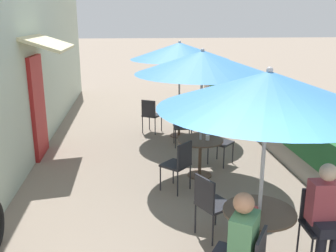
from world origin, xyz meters
The scene contains 20 objects.
cafe_facade_wall centered at (-2.54, 6.76, 2.09)m, with size 0.98×13.79×4.20m.
planter_hedge centered at (2.75, 6.80, 0.54)m, with size 0.60×12.79×1.01m.
patio_table_near centered at (0.92, 2.10, 0.53)m, with size 0.83×0.83×0.70m.
patio_umbrella_near centered at (0.92, 2.10, 2.09)m, with size 2.33×2.33×2.33m.
cafe_chair_near_left centered at (0.50, 2.73, 0.52)m, with size 0.54×0.54×0.87m.
seated_patron_near_right centered at (0.49, 1.48, 0.69)m, with size 0.51×0.48×1.25m.
cafe_chair_near_back centered at (1.68, 2.15, 0.52)m, with size 0.42×0.42×0.87m.
seated_patron_near_back centered at (1.67, 2.03, 0.69)m, with size 0.35×0.41×1.25m.
coffee_cup_near centered at (0.84, 2.02, 0.75)m, with size 0.07×0.07×0.09m.
patio_table_mid centered at (0.75, 4.75, 0.53)m, with size 0.83×0.83×0.70m.
patio_umbrella_mid centered at (0.75, 4.75, 2.09)m, with size 2.33×2.33×2.33m.
cafe_chair_mid_left centered at (0.28, 4.15, 0.52)m, with size 0.57×0.57×0.87m.
cafe_chair_mid_right centered at (1.21, 5.35, 0.52)m, with size 0.57×0.57×0.87m.
coffee_cup_mid centered at (0.87, 4.71, 0.75)m, with size 0.07×0.07×0.09m.
patio_table_far centered at (0.70, 7.25, 0.53)m, with size 0.83×0.83×0.70m.
patio_umbrella_far centered at (0.70, 7.25, 2.09)m, with size 2.33×2.33×2.33m.
cafe_chair_far_left centered at (0.01, 7.58, 0.52)m, with size 0.55×0.55×0.87m.
cafe_chair_far_right centered at (0.75, 6.49, 0.52)m, with size 0.41×0.41×0.87m.
cafe_chair_far_back centered at (1.32, 7.67, 0.52)m, with size 0.54×0.54×0.87m.
coffee_cup_far centered at (0.73, 7.39, 0.75)m, with size 0.07×0.07×0.09m.
Camera 1 is at (-0.51, -1.58, 2.78)m, focal length 40.00 mm.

